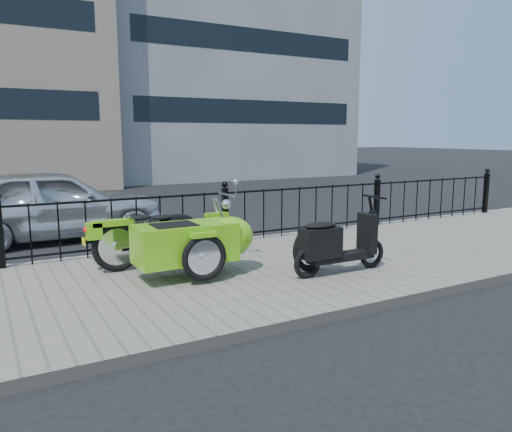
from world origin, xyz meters
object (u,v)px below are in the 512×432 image
motorcycle_sidecar (194,239)px  sedan_car (54,204)px  scooter (335,245)px  spare_tire (311,248)px

motorcycle_sidecar → sedan_car: (-1.25, 3.89, 0.10)m
scooter → spare_tire: 0.34m
scooter → spare_tire: size_ratio=2.37×
scooter → sedan_car: bearing=121.0°
spare_tire → sedan_car: bearing=120.5°
motorcycle_sidecar → scooter: bearing=-29.6°
spare_tire → scooter: bearing=-51.5°
scooter → sedan_car: 5.63m
sedan_car → spare_tire: bearing=-151.3°
spare_tire → sedan_car: sedan_car is taller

